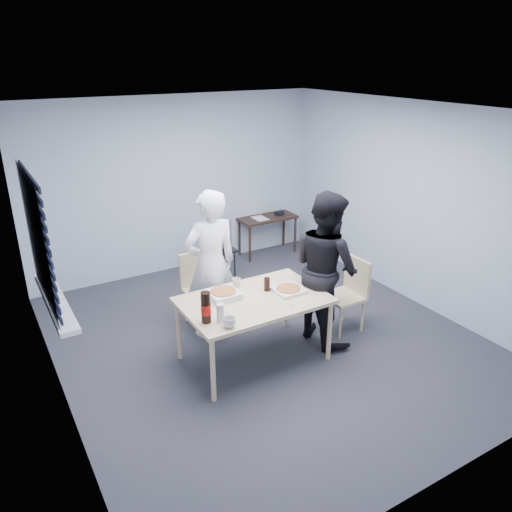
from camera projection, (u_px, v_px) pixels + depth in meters
room at (42, 249)px, 4.63m from camera, size 5.00×5.00×5.00m
dining_table at (254, 304)px, 5.25m from camera, size 1.51×0.96×0.74m
chair_far at (200, 283)px, 6.10m from camera, size 0.42×0.42×0.89m
chair_right at (350, 289)px, 5.95m from camera, size 0.42×0.42×0.89m
person_white at (211, 265)px, 5.68m from camera, size 0.65×0.42×1.77m
person_black at (326, 268)px, 5.61m from camera, size 0.47×0.86×1.77m
side_table at (268, 221)px, 8.18m from camera, size 0.96×0.42×0.64m
stool at (220, 255)px, 7.16m from camera, size 0.39×0.39×0.53m
backpack at (220, 235)px, 7.03m from camera, size 0.30×0.22×0.42m
pizza_box_a at (223, 294)px, 5.25m from camera, size 0.32×0.32×0.08m
pizza_box_b at (288, 290)px, 5.38m from camera, size 0.31×0.31×0.04m
mug_a at (229, 322)px, 4.67m from camera, size 0.17×0.17×0.10m
mug_b at (236, 282)px, 5.49m from camera, size 0.10×0.10×0.09m
cola_glass at (267, 284)px, 5.38m from camera, size 0.07×0.07×0.15m
soda_bottle at (206, 308)px, 4.72m from camera, size 0.10×0.10×0.32m
plastic_cups at (221, 313)px, 4.76m from camera, size 0.10×0.10×0.18m
rubber_band at (292, 306)px, 5.07m from camera, size 0.06×0.06×0.00m
papers at (260, 218)px, 8.07m from camera, size 0.28×0.32×0.00m
black_box at (279, 213)px, 8.24m from camera, size 0.14×0.10×0.06m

